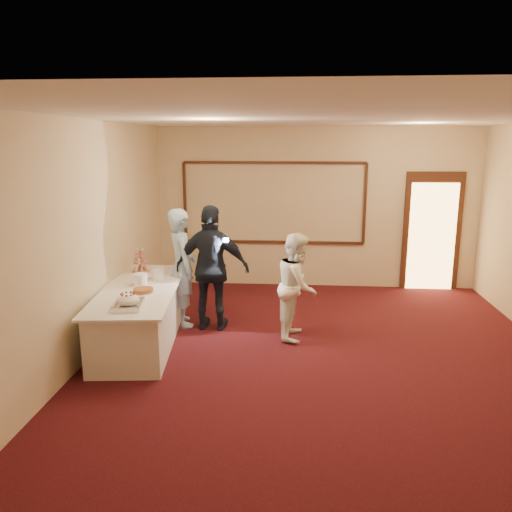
{
  "coord_description": "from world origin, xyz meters",
  "views": [
    {
      "loc": [
        -0.39,
        -5.92,
        2.7
      ],
      "look_at": [
        -0.93,
        0.91,
        1.15
      ],
      "focal_mm": 35.0,
      "sensor_mm": 36.0,
      "label": 1
    }
  ],
  "objects_px": {
    "pavlova_tray": "(128,302)",
    "guest": "(212,268)",
    "cupcake_stand": "(140,263)",
    "tart": "(143,291)",
    "plate_stack_b": "(158,274)",
    "woman": "(297,286)",
    "plate_stack_a": "(140,280)",
    "buffet_table": "(141,314)",
    "man": "(182,267)"
  },
  "relations": [
    {
      "from": "pavlova_tray",
      "to": "guest",
      "type": "relative_size",
      "value": 0.26
    },
    {
      "from": "pavlova_tray",
      "to": "cupcake_stand",
      "type": "distance_m",
      "value": 1.72
    },
    {
      "from": "tart",
      "to": "cupcake_stand",
      "type": "bearing_deg",
      "value": 108.98
    },
    {
      "from": "plate_stack_b",
      "to": "woman",
      "type": "distance_m",
      "value": 2.02
    },
    {
      "from": "plate_stack_a",
      "to": "guest",
      "type": "relative_size",
      "value": 0.11
    },
    {
      "from": "plate_stack_b",
      "to": "guest",
      "type": "distance_m",
      "value": 0.78
    },
    {
      "from": "pavlova_tray",
      "to": "plate_stack_a",
      "type": "relative_size",
      "value": 2.41
    },
    {
      "from": "cupcake_stand",
      "to": "plate_stack_b",
      "type": "relative_size",
      "value": 2.0
    },
    {
      "from": "buffet_table",
      "to": "tart",
      "type": "distance_m",
      "value": 0.49
    },
    {
      "from": "plate_stack_a",
      "to": "tart",
      "type": "xyz_separation_m",
      "value": [
        0.14,
        -0.34,
        -0.06
      ]
    },
    {
      "from": "buffet_table",
      "to": "pavlova_tray",
      "type": "bearing_deg",
      "value": -81.7
    },
    {
      "from": "plate_stack_a",
      "to": "woman",
      "type": "xyz_separation_m",
      "value": [
        2.17,
        0.23,
        -0.1
      ]
    },
    {
      "from": "plate_stack_a",
      "to": "guest",
      "type": "distance_m",
      "value": 1.04
    },
    {
      "from": "buffet_table",
      "to": "cupcake_stand",
      "type": "distance_m",
      "value": 1.01
    },
    {
      "from": "tart",
      "to": "woman",
      "type": "xyz_separation_m",
      "value": [
        2.03,
        0.57,
        -0.05
      ]
    },
    {
      "from": "woman",
      "to": "guest",
      "type": "bearing_deg",
      "value": 86.8
    },
    {
      "from": "man",
      "to": "guest",
      "type": "bearing_deg",
      "value": -134.82
    },
    {
      "from": "woman",
      "to": "tart",
      "type": "bearing_deg",
      "value": 112.28
    },
    {
      "from": "pavlova_tray",
      "to": "buffet_table",
      "type": "bearing_deg",
      "value": 98.3
    },
    {
      "from": "woman",
      "to": "guest",
      "type": "height_order",
      "value": "guest"
    },
    {
      "from": "buffet_table",
      "to": "guest",
      "type": "bearing_deg",
      "value": 30.55
    },
    {
      "from": "tart",
      "to": "guest",
      "type": "relative_size",
      "value": 0.17
    },
    {
      "from": "plate_stack_a",
      "to": "man",
      "type": "xyz_separation_m",
      "value": [
        0.45,
        0.6,
        0.03
      ]
    },
    {
      "from": "cupcake_stand",
      "to": "tart",
      "type": "xyz_separation_m",
      "value": [
        0.37,
        -1.07,
        -0.11
      ]
    },
    {
      "from": "plate_stack_a",
      "to": "woman",
      "type": "bearing_deg",
      "value": 5.94
    },
    {
      "from": "plate_stack_a",
      "to": "man",
      "type": "height_order",
      "value": "man"
    },
    {
      "from": "cupcake_stand",
      "to": "guest",
      "type": "distance_m",
      "value": 1.2
    },
    {
      "from": "man",
      "to": "pavlova_tray",
      "type": "bearing_deg",
      "value": 142.0
    },
    {
      "from": "man",
      "to": "woman",
      "type": "distance_m",
      "value": 1.77
    },
    {
      "from": "man",
      "to": "woman",
      "type": "height_order",
      "value": "man"
    },
    {
      "from": "cupcake_stand",
      "to": "man",
      "type": "relative_size",
      "value": 0.22
    },
    {
      "from": "buffet_table",
      "to": "guest",
      "type": "height_order",
      "value": "guest"
    },
    {
      "from": "plate_stack_b",
      "to": "tart",
      "type": "bearing_deg",
      "value": -91.75
    },
    {
      "from": "pavlova_tray",
      "to": "guest",
      "type": "distance_m",
      "value": 1.6
    },
    {
      "from": "plate_stack_b",
      "to": "tart",
      "type": "height_order",
      "value": "plate_stack_b"
    },
    {
      "from": "plate_stack_a",
      "to": "plate_stack_b",
      "type": "relative_size",
      "value": 1.04
    },
    {
      "from": "pavlova_tray",
      "to": "man",
      "type": "distance_m",
      "value": 1.58
    },
    {
      "from": "cupcake_stand",
      "to": "tart",
      "type": "height_order",
      "value": "cupcake_stand"
    },
    {
      "from": "pavlova_tray",
      "to": "plate_stack_a",
      "type": "height_order",
      "value": "pavlova_tray"
    },
    {
      "from": "buffet_table",
      "to": "plate_stack_a",
      "type": "height_order",
      "value": "plate_stack_a"
    },
    {
      "from": "cupcake_stand",
      "to": "woman",
      "type": "distance_m",
      "value": 2.46
    },
    {
      "from": "cupcake_stand",
      "to": "plate_stack_a",
      "type": "distance_m",
      "value": 0.77
    },
    {
      "from": "tart",
      "to": "man",
      "type": "xyz_separation_m",
      "value": [
        0.31,
        0.94,
        0.09
      ]
    },
    {
      "from": "plate_stack_b",
      "to": "man",
      "type": "distance_m",
      "value": 0.4
    },
    {
      "from": "cupcake_stand",
      "to": "woman",
      "type": "relative_size",
      "value": 0.26
    },
    {
      "from": "plate_stack_a",
      "to": "guest",
      "type": "height_order",
      "value": "guest"
    },
    {
      "from": "buffet_table",
      "to": "woman",
      "type": "bearing_deg",
      "value": 8.53
    },
    {
      "from": "plate_stack_a",
      "to": "guest",
      "type": "xyz_separation_m",
      "value": [
        0.93,
        0.44,
        0.07
      ]
    },
    {
      "from": "man",
      "to": "plate_stack_b",
      "type": "bearing_deg",
      "value": 106.31
    },
    {
      "from": "pavlova_tray",
      "to": "woman",
      "type": "height_order",
      "value": "woman"
    }
  ]
}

